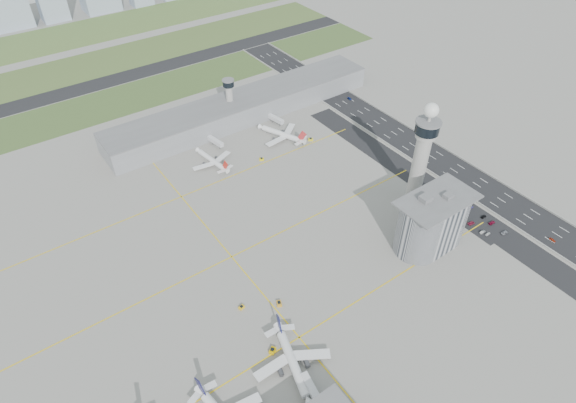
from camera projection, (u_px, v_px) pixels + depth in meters
ground at (327, 259)px, 252.09m from camera, size 1000.00×1000.00×0.00m
grass_strip_0 at (129, 98)px, 381.99m from camera, size 480.00×50.00×0.08m
grass_strip_1 at (98, 64)px, 428.21m from camera, size 480.00×60.00×0.08m
grass_strip_2 at (71, 35)px, 477.52m from camera, size 480.00×70.00×0.08m
runway at (113, 80)px, 404.78m from camera, size 480.00×22.00×0.10m
highway at (469, 180)px, 302.40m from camera, size 28.00×500.00×0.10m
barrier_left at (454, 187)px, 295.91m from camera, size 0.60×500.00×1.20m
barrier_right at (483, 171)px, 308.17m from camera, size 0.60×500.00×1.20m
landside_road at (455, 204)px, 285.30m from camera, size 18.00×260.00×0.08m
parking_lot at (470, 216)px, 277.02m from camera, size 20.00×44.00×0.10m
taxiway_line_h_0 at (299, 337)px, 216.08m from camera, size 260.00×0.60×0.01m
taxiway_line_h_1 at (232, 257)px, 253.06m from camera, size 260.00×0.60×0.01m
taxiway_line_h_2 at (181, 197)px, 290.05m from camera, size 260.00×0.60×0.01m
taxiway_line_v at (232, 257)px, 253.06m from camera, size 0.60×260.00×0.01m
control_tower at (422, 151)px, 265.61m from camera, size 14.00×14.00×64.50m
secondary_tower at (229, 96)px, 345.37m from camera, size 8.60×8.60×31.90m
admin_building at (432, 222)px, 251.28m from camera, size 42.00×24.00×33.50m
terminal_pier at (244, 107)px, 355.65m from camera, size 210.00×32.00×15.80m
airplane_near_c at (293, 360)px, 201.15m from camera, size 44.37×48.64×11.43m
airplane_far_a at (211, 157)px, 312.71m from camera, size 33.68×38.08×9.63m
airplane_far_b at (281, 131)px, 335.23m from camera, size 46.18×49.40×11.07m
jet_bridge_far_0 at (209, 139)px, 332.46m from camera, size 5.39×14.31×5.70m
jet_bridge_far_1 at (269, 117)px, 354.35m from camera, size 5.39×14.31×5.70m
tug_1 at (273, 350)px, 210.03m from camera, size 4.08×3.76×1.95m
tug_2 at (279, 303)px, 229.18m from camera, size 3.36×3.87×1.88m
tug_3 at (242, 307)px, 227.66m from camera, size 3.10×2.43×1.61m
tug_4 at (262, 159)px, 318.00m from camera, size 3.56×3.27×1.71m
tug_5 at (311, 139)px, 335.60m from camera, size 4.05×3.83×1.94m
car_lot_0 at (488, 234)px, 265.18m from camera, size 3.61×1.63×1.20m
car_lot_1 at (483, 232)px, 266.33m from camera, size 3.95×1.50×1.28m
car_lot_2 at (471, 223)px, 271.71m from camera, size 4.57×2.60×1.20m
car_lot_3 at (457, 215)px, 276.99m from camera, size 4.22×1.97×1.19m
car_lot_4 at (453, 211)px, 279.55m from camera, size 3.66×1.74×1.21m
car_lot_5 at (441, 203)px, 284.62m from camera, size 3.50×1.23×1.15m
car_lot_6 at (504, 233)px, 265.94m from camera, size 4.62×2.39×1.25m
car_lot_7 at (492, 223)px, 271.92m from camera, size 4.54×1.84×1.32m
car_lot_8 at (484, 217)px, 275.80m from camera, size 3.73×1.53×1.27m
car_lot_9 at (471, 207)px, 281.91m from camera, size 3.42×1.31×1.11m
car_lot_10 at (463, 204)px, 284.00m from camera, size 4.69×2.37×1.27m
car_lot_11 at (451, 196)px, 289.93m from camera, size 4.38×1.94×1.25m
car_hw_0 at (552, 240)px, 261.68m from camera, size 1.51×3.57×1.21m
car_hw_1 at (421, 150)px, 326.30m from camera, size 1.79×3.65×1.15m
car_hw_2 at (349, 99)px, 380.01m from camera, size 2.55×4.60×1.22m
car_hw_4 at (295, 76)px, 409.76m from camera, size 1.85×3.75×1.23m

